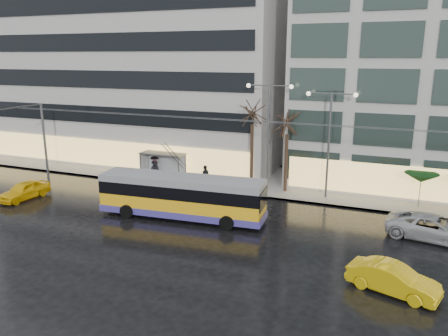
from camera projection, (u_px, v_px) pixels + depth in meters
The scene contains 18 objects.
ground at pixel (191, 234), 28.70m from camera, with size 140.00×140.00×0.00m, color black.
sidewalk at pixel (277, 181), 40.55m from camera, with size 80.00×10.00×0.15m, color gray.
kerb at pixel (261, 197), 36.10m from camera, with size 80.00×0.10×0.15m, color slate.
building_left at pixel (135, 58), 48.75m from camera, with size 34.00×14.00×22.00m, color #B6B3AE.
trolleybus at pixel (182, 198), 31.32m from camera, with size 12.19×4.95×5.58m.
catenary at pixel (246, 149), 34.42m from camera, with size 42.24×5.12×7.00m.
bus_shelter at pixel (160, 160), 40.83m from camera, with size 4.20×1.60×2.51m.
street_lamp_near at pixel (269, 123), 36.20m from camera, with size 3.96×0.36×9.03m.
street_lamp_far at pixel (330, 130), 34.47m from camera, with size 3.96×0.36×8.53m.
tree_a at pixel (252, 109), 36.64m from camera, with size 3.20×3.20×8.40m.
tree_b at pixel (288, 118), 35.92m from camera, with size 3.20×3.20×7.70m.
parasol_a at pixel (421, 178), 32.95m from camera, with size 2.50×2.50×2.65m.
taxi_a at pixel (24, 190), 35.64m from camera, with size 1.72×4.29×1.46m, color yellow.
taxi_b at pixel (393, 279), 21.51m from camera, with size 1.54×4.40×1.45m, color yellow.
sedan_silver at pixel (433, 228), 27.76m from camera, with size 2.62×5.68×1.58m, color #B2B2B7.
pedestrian_a at pixel (156, 167), 39.69m from camera, with size 1.16×1.17×2.19m.
pedestrian_b at pixel (205, 175), 39.14m from camera, with size 1.04×0.93×1.76m.
pedestrian_c at pixel (155, 166), 41.19m from camera, with size 1.20×0.95×2.11m.
Camera 1 is at (11.91, -23.99, 11.41)m, focal length 35.00 mm.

